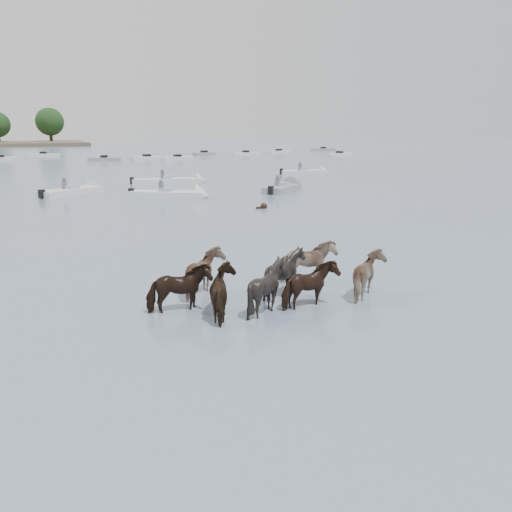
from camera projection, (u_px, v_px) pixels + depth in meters
name	position (u px, v px, depth m)	size (l,w,h in m)	color
ground	(321.00, 294.00, 15.33)	(400.00, 400.00, 0.00)	slate
pony_herd	(271.00, 280.00, 14.62)	(7.17, 3.94, 1.54)	black
swimming_pony	(263.00, 207.00, 31.73)	(0.72, 0.44, 0.44)	black
motorboat_a	(79.00, 191.00, 38.69)	(5.39, 4.48, 1.92)	silver
motorboat_b	(178.00, 195.00, 36.35)	(5.67, 4.28, 1.92)	silver
motorboat_c	(177.00, 181.00, 45.83)	(6.76, 2.78, 1.92)	silver
motorboat_d	(286.00, 188.00, 40.70)	(4.69, 4.31, 1.92)	gray
motorboat_e	(310.00, 172.00, 54.90)	(5.38, 3.13, 1.92)	silver
distant_flotilla	(77.00, 157.00, 82.30)	(105.70, 22.96, 0.93)	gray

